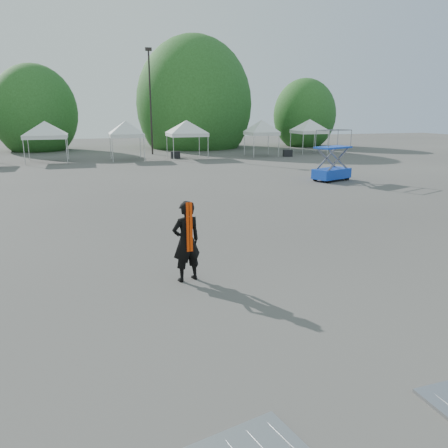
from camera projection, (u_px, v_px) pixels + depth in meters
name	position (u px, v px, depth m)	size (l,w,h in m)	color
ground	(218.00, 261.00, 12.32)	(120.00, 120.00, 0.00)	#474442
light_pole_east	(150.00, 96.00, 41.34)	(0.60, 0.25, 9.80)	black
tree_mid_w	(35.00, 113.00, 45.89)	(4.16, 4.16, 6.33)	#382314
tree_mid_e	(194.00, 104.00, 49.72)	(5.12, 5.12, 7.79)	#382314
tree_far_e	(304.00, 115.00, 51.99)	(3.84, 3.84, 5.84)	#382314
tent_d	(45.00, 124.00, 35.48)	(4.75, 4.75, 3.88)	silver
tent_e	(126.00, 124.00, 37.11)	(3.97, 3.97, 3.88)	silver
tent_f	(187.00, 123.00, 38.60)	(4.62, 4.62, 3.88)	silver
tent_g	(262.00, 123.00, 40.38)	(3.76, 3.76, 3.88)	silver
tent_h	(310.00, 122.00, 43.37)	(4.14, 4.14, 3.88)	silver
man	(186.00, 241.00, 10.70)	(0.84, 0.66, 2.03)	black
scissor_lift	(333.00, 155.00, 26.20)	(2.61, 1.92, 3.03)	#0C34A8
crate_mid	(175.00, 155.00, 39.03)	(0.81, 0.63, 0.63)	black
crate_east	(288.00, 153.00, 40.55)	(0.80, 0.62, 0.62)	black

